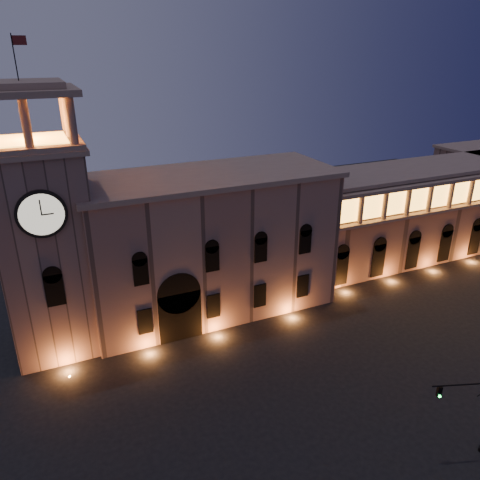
{
  "coord_description": "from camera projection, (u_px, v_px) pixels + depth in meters",
  "views": [
    {
      "loc": [
        -20.46,
        -28.26,
        31.25
      ],
      "look_at": [
        -0.6,
        16.0,
        11.18
      ],
      "focal_mm": 35.0,
      "sensor_mm": 36.0,
      "label": 1
    }
  ],
  "objects": [
    {
      "name": "colonnade_wing",
      "position": [
        409.0,
        212.0,
        72.98
      ],
      "size": [
        40.6,
        11.5,
        14.5
      ],
      "color": "#805E52",
      "rests_on": "ground"
    },
    {
      "name": "traffic_light",
      "position": [
        480.0,
        413.0,
        37.41
      ],
      "size": [
        5.47,
        2.18,
        7.89
      ],
      "rotation": [
        0.0,
        0.0,
        -0.34
      ],
      "color": "black",
      "rests_on": "ground"
    },
    {
      "name": "clock_tower",
      "position": [
        46.0,
        241.0,
        48.66
      ],
      "size": [
        9.8,
        9.8,
        32.4
      ],
      "color": "#856357",
      "rests_on": "ground"
    },
    {
      "name": "ground",
      "position": [
        316.0,
        410.0,
        43.51
      ],
      "size": [
        160.0,
        160.0,
        0.0
      ],
      "primitive_type": "plane",
      "color": "black",
      "rests_on": "ground"
    },
    {
      "name": "government_building",
      "position": [
        210.0,
        243.0,
        57.86
      ],
      "size": [
        30.8,
        12.8,
        17.6
      ],
      "color": "#856357",
      "rests_on": "ground"
    }
  ]
}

